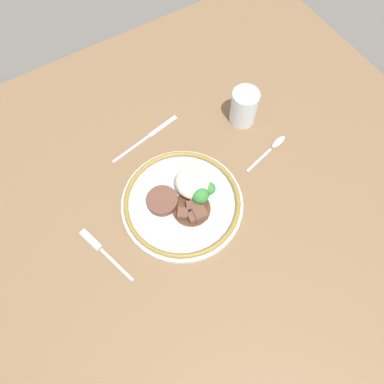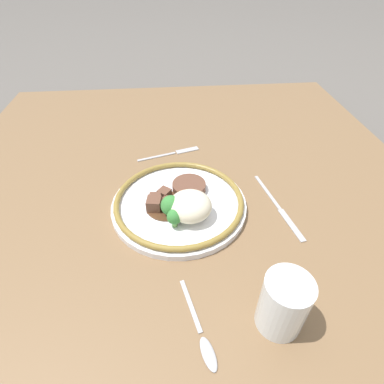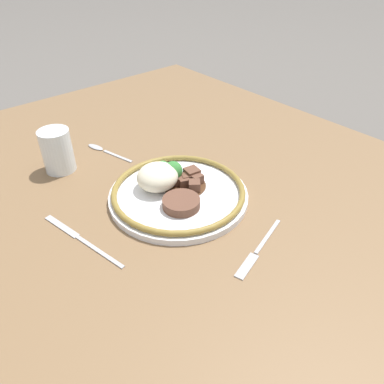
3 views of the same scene
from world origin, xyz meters
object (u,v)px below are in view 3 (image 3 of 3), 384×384
object	(u,v)px
fork	(256,253)
spoon	(101,149)
knife	(79,238)
juice_glass	(58,153)
plate	(175,189)

from	to	relation	value
fork	spoon	xyz separation A→B (m)	(0.49, 0.02, 0.00)
knife	spoon	distance (m)	0.32
fork	spoon	bearing A→B (deg)	-104.11
juice_glass	knife	distance (m)	0.25
plate	spoon	size ratio (longest dim) A/B	1.95
plate	knife	size ratio (longest dim) A/B	1.36
fork	plate	bearing A→B (deg)	-105.73
juice_glass	fork	xyz separation A→B (m)	(-0.47, -0.13, -0.04)
juice_glass	fork	world-z (taller)	juice_glass
plate	juice_glass	world-z (taller)	juice_glass
knife	juice_glass	bearing A→B (deg)	-28.95
juice_glass	fork	size ratio (longest dim) A/B	0.59
plate	knife	distance (m)	0.21
plate	knife	xyz separation A→B (m)	(0.01, 0.21, -0.02)
plate	spoon	world-z (taller)	plate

